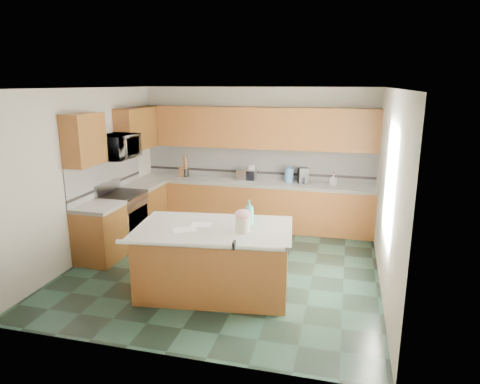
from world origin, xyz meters
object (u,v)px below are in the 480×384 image
(knife_block, at_px, (182,172))
(soap_bottle_island, at_px, (249,213))
(island_base, at_px, (215,261))
(coffee_maker, at_px, (303,175))
(toaster_oven, at_px, (247,175))
(treat_jar, at_px, (243,224))
(island_top, at_px, (214,229))

(knife_block, bearing_deg, soap_bottle_island, -52.13)
(island_base, relative_size, coffee_maker, 6.55)
(soap_bottle_island, xyz_separation_m, knife_block, (-2.02, 2.64, -0.07))
(toaster_oven, bearing_deg, treat_jar, -88.25)
(toaster_oven, relative_size, coffee_maker, 1.32)
(toaster_oven, distance_m, coffee_maker, 1.10)
(island_base, bearing_deg, island_top, 0.00)
(coffee_maker, bearing_deg, island_top, -125.34)
(toaster_oven, xyz_separation_m, coffee_maker, (1.09, 0.03, 0.04))
(treat_jar, height_order, soap_bottle_island, soap_bottle_island)
(island_base, height_order, toaster_oven, toaster_oven)
(knife_block, relative_size, coffee_maker, 0.68)
(toaster_oven, bearing_deg, knife_block, 169.33)
(island_base, height_order, island_top, island_top)
(island_base, distance_m, treat_jar, 0.73)
(treat_jar, height_order, toaster_oven, toaster_oven)
(treat_jar, bearing_deg, island_base, 170.64)
(soap_bottle_island, relative_size, knife_block, 1.70)
(island_top, distance_m, treat_jar, 0.44)
(island_base, relative_size, island_top, 0.95)
(knife_block, xyz_separation_m, coffee_maker, (2.45, 0.03, 0.05))
(treat_jar, relative_size, toaster_oven, 0.51)
(soap_bottle_island, bearing_deg, knife_block, 129.46)
(knife_block, bearing_deg, island_top, -60.33)
(soap_bottle_island, bearing_deg, island_top, -152.69)
(treat_jar, relative_size, soap_bottle_island, 0.58)
(toaster_oven, bearing_deg, coffee_maker, -9.10)
(knife_block, bearing_deg, island_base, -60.33)
(treat_jar, bearing_deg, coffee_maker, 83.81)
(treat_jar, bearing_deg, toaster_oven, 104.84)
(knife_block, height_order, toaster_oven, toaster_oven)
(toaster_oven, bearing_deg, island_top, -95.98)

